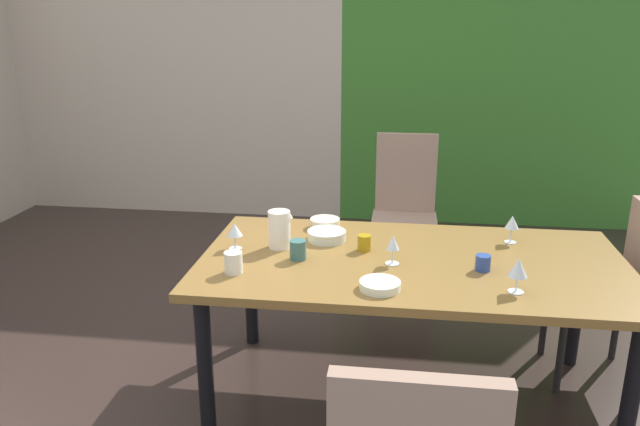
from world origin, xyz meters
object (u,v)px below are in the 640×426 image
(dining_table, at_px, (412,273))
(cup_corner, at_px, (233,263))
(serving_bowl_front, at_px, (327,235))
(wine_glass_west, at_px, (393,244))
(chair_head_far, at_px, (405,205))
(wine_glass_north, at_px, (235,230))
(serving_bowl_east, at_px, (325,223))
(cup_near_window, at_px, (298,250))
(wine_glass_center, at_px, (518,269))
(cup_south, at_px, (364,243))
(cup_right, at_px, (483,263))
(chair_right_far, at_px, (614,283))
(pitcher_left, at_px, (280,229))
(serving_bowl_near_shelf, at_px, (380,285))
(wine_glass_rear, at_px, (512,223))

(dining_table, distance_m, cup_corner, 0.84)
(dining_table, distance_m, serving_bowl_front, 0.48)
(wine_glass_west, bearing_deg, chair_head_far, 87.75)
(wine_glass_north, height_order, serving_bowl_front, wine_glass_north)
(serving_bowl_east, distance_m, cup_near_window, 0.47)
(wine_glass_center, height_order, cup_south, wine_glass_center)
(cup_right, bearing_deg, serving_bowl_east, 147.73)
(dining_table, xyz_separation_m, chair_right_far, (1.02, 0.31, -0.13))
(dining_table, distance_m, cup_near_window, 0.55)
(serving_bowl_east, distance_m, pitcher_left, 0.38)
(dining_table, distance_m, chair_head_far, 1.40)
(wine_glass_west, bearing_deg, chair_right_far, 19.08)
(dining_table, xyz_separation_m, cup_right, (0.31, -0.09, 0.11))
(chair_head_far, height_order, cup_right, chair_head_far)
(serving_bowl_near_shelf, bearing_deg, wine_glass_west, 81.14)
(chair_right_far, distance_m, cup_near_window, 1.62)
(cup_south, bearing_deg, wine_glass_center, -31.30)
(pitcher_left, bearing_deg, dining_table, -6.06)
(dining_table, bearing_deg, wine_glass_rear, 30.60)
(chair_right_far, relative_size, wine_glass_rear, 6.67)
(serving_bowl_front, xyz_separation_m, cup_right, (0.74, -0.30, 0.01))
(serving_bowl_near_shelf, bearing_deg, wine_glass_center, 4.69)
(cup_right, distance_m, cup_corner, 1.11)
(cup_corner, bearing_deg, wine_glass_rear, 23.73)
(chair_head_far, bearing_deg, serving_bowl_east, 66.92)
(wine_glass_rear, height_order, wine_glass_center, wine_glass_center)
(wine_glass_west, distance_m, serving_bowl_east, 0.60)
(wine_glass_north, height_order, pitcher_left, pitcher_left)
(serving_bowl_front, xyz_separation_m, cup_near_window, (-0.10, -0.27, 0.02))
(chair_head_far, xyz_separation_m, wine_glass_center, (0.45, -1.71, 0.26))
(wine_glass_center, bearing_deg, serving_bowl_front, 148.82)
(wine_glass_north, relative_size, cup_corner, 1.35)
(cup_near_window, bearing_deg, dining_table, 7.65)
(chair_head_far, bearing_deg, cup_corner, 65.76)
(cup_south, xyz_separation_m, cup_corner, (-0.55, -0.35, 0.01))
(wine_glass_center, bearing_deg, chair_head_far, 104.88)
(chair_head_far, height_order, wine_glass_center, chair_head_far)
(cup_south, xyz_separation_m, cup_right, (0.54, -0.18, -0.00))
(pitcher_left, bearing_deg, serving_bowl_front, 31.84)
(dining_table, distance_m, serving_bowl_near_shelf, 0.39)
(wine_glass_north, height_order, serving_bowl_east, wine_glass_north)
(chair_head_far, bearing_deg, cup_near_window, 71.35)
(dining_table, height_order, serving_bowl_front, serving_bowl_front)
(wine_glass_rear, relative_size, wine_glass_center, 0.95)
(chair_right_far, height_order, wine_glass_center, chair_right_far)
(serving_bowl_near_shelf, height_order, cup_corner, cup_corner)
(cup_corner, bearing_deg, pitcher_left, 67.45)
(cup_south, bearing_deg, serving_bowl_east, 126.76)
(dining_table, relative_size, cup_right, 27.65)
(chair_right_far, xyz_separation_m, wine_glass_center, (-0.60, -0.62, 0.30))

